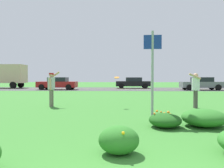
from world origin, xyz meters
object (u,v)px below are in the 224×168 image
frisbee_orange (117,78)px  person_thrower_red_cap_gray_shirt (51,86)px  car_black_center_right (133,83)px  sign_post_near_path (152,67)px  car_red_rightmost (58,83)px  box_truck_dark_green (1,75)px  person_catcher_white_shirt (196,87)px  car_gray_center_left (201,84)px

frisbee_orange → person_thrower_red_cap_gray_shirt: bearing=-179.8°
person_thrower_red_cap_gray_shirt → car_black_center_right: 19.80m
sign_post_near_path → frisbee_orange: (-1.21, 3.24, -0.33)m
sign_post_near_path → car_black_center_right: size_ratio=0.63×
car_red_rightmost → box_truck_dark_green: box_truck_dark_green is taller
frisbee_orange → car_red_rightmost: car_red_rightmost is taller
car_black_center_right → person_thrower_red_cap_gray_shirt: bearing=-104.0°
person_catcher_white_shirt → car_red_rightmost: 18.85m
person_catcher_white_shirt → car_black_center_right: bearing=95.5°
frisbee_orange → car_red_rightmost: 16.88m
person_catcher_white_shirt → car_gray_center_left: (5.67, 15.40, -0.20)m
person_catcher_white_shirt → car_black_center_right: (-1.85, 19.41, -0.20)m
box_truck_dark_green → sign_post_near_path: bearing=-52.0°
sign_post_near_path → box_truck_dark_green: size_ratio=0.42×
car_gray_center_left → car_black_center_right: (-7.52, 4.01, 0.00)m
frisbee_orange → box_truck_dark_green: size_ratio=0.04×
person_catcher_white_shirt → person_thrower_red_cap_gray_shirt: bearing=178.3°
person_thrower_red_cap_gray_shirt → person_catcher_white_shirt: bearing=-1.7°
frisbee_orange → person_catcher_white_shirt: bearing=-3.3°
car_gray_center_left → sign_post_near_path: bearing=-113.5°
person_thrower_red_cap_gray_shirt → car_gray_center_left: (12.30, 15.20, -0.23)m
person_catcher_white_shirt → frisbee_orange: size_ratio=6.68×
sign_post_near_path → person_catcher_white_shirt: size_ratio=1.79×
car_red_rightmost → frisbee_orange: bearing=-64.2°
car_red_rightmost → person_catcher_white_shirt: bearing=-54.8°
person_catcher_white_shirt → car_red_rightmost: person_catcher_white_shirt is taller
sign_post_near_path → car_gray_center_left: bearing=66.5°
person_thrower_red_cap_gray_shirt → box_truck_dark_green: 23.35m
person_catcher_white_shirt → sign_post_near_path: bearing=-127.7°
person_thrower_red_cap_gray_shirt → box_truck_dark_green: (-13.25, 19.21, 0.83)m
person_catcher_white_shirt → car_gray_center_left: 16.41m
frisbee_orange → car_gray_center_left: 17.78m
person_thrower_red_cap_gray_shirt → car_black_center_right: (4.78, 19.21, -0.23)m
car_gray_center_left → car_red_rightmost: same height
frisbee_orange → car_black_center_right: car_black_center_right is taller
car_black_center_right → box_truck_dark_green: bearing=-180.0°
frisbee_orange → sign_post_near_path: bearing=-69.5°
car_red_rightmost → car_black_center_right: bearing=23.9°
box_truck_dark_green → person_catcher_white_shirt: bearing=-44.3°
sign_post_near_path → person_catcher_white_shirt: (2.34, 3.03, -0.77)m
frisbee_orange → car_black_center_right: size_ratio=0.05×
sign_post_near_path → person_thrower_red_cap_gray_shirt: sign_post_near_path is taller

